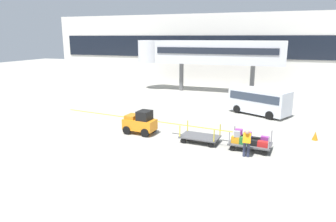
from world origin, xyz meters
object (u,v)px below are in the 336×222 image
Objects in this scene: baggage_cart_middle at (249,141)px; safety_cone_near at (315,136)px; baggage_cart_lead at (200,137)px; shuttle_van at (259,100)px; baggage_tug at (140,123)px; baggage_handler at (247,142)px.

safety_cone_near is at bearing 39.68° from baggage_cart_middle.
baggage_cart_lead is 8.95m from shuttle_van.
baggage_tug is at bearing 174.76° from baggage_cart_middle.
baggage_handler reaches higher than baggage_cart_lead.
shuttle_van is at bearing 71.00° from baggage_cart_lead.
baggage_handler is 5.75m from safety_cone_near.
baggage_cart_middle is 1.95× the size of baggage_handler.
shuttle_van is at bearing 89.98° from baggage_handler.
shuttle_van is at bearing 123.83° from safety_cone_near.
shuttle_van is (-0.02, 8.70, 0.71)m from baggage_cart_middle.
baggage_cart_middle is at bearing -140.32° from safety_cone_near.
baggage_cart_lead is 1.95× the size of baggage_handler.
baggage_handler is at bearing -131.10° from safety_cone_near.
baggage_tug reaches higher than safety_cone_near.
baggage_tug is 4.18m from baggage_cart_lead.
baggage_tug is 7.10m from baggage_cart_middle.
safety_cone_near is at bearing -56.17° from shuttle_van.
baggage_cart_lead is 1.00× the size of baggage_cart_middle.
baggage_handler is 0.30× the size of shuttle_van.
baggage_cart_lead is 3.30m from baggage_handler.
baggage_cart_lead is 5.55× the size of safety_cone_near.
baggage_cart_middle is (7.06, -0.65, -0.23)m from baggage_tug.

